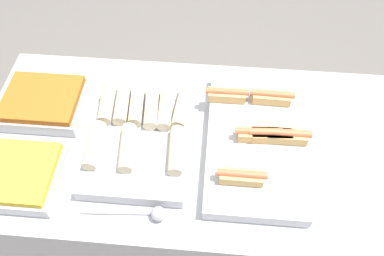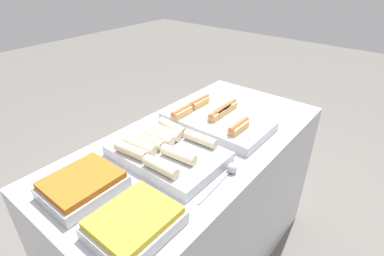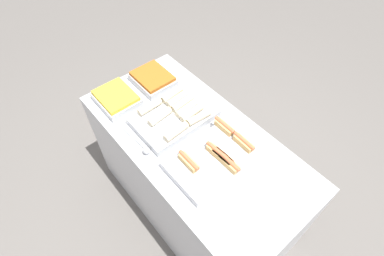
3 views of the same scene
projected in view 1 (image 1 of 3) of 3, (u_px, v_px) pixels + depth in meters
name	position (u px, v px, depth m)	size (l,w,h in m)	color
ground_plane	(196.00, 234.00, 2.02)	(12.00, 12.00, 0.00)	slate
counter	(196.00, 199.00, 1.64)	(1.51, 0.74, 0.91)	#B7BABF
tray_hotdogs	(256.00, 140.00, 1.24)	(0.35, 0.55, 0.10)	#B7BABF
tray_wraps	(141.00, 130.00, 1.26)	(0.33, 0.49, 0.10)	#B7BABF
tray_side_front	(14.00, 175.00, 1.16)	(0.28, 0.23, 0.07)	#B7BABF
tray_side_back	(44.00, 103.00, 1.33)	(0.28, 0.23, 0.07)	#B7BABF
serving_spoon_near	(150.00, 214.00, 1.10)	(0.26, 0.04, 0.04)	#B2B5BA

